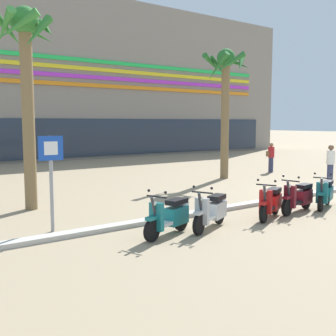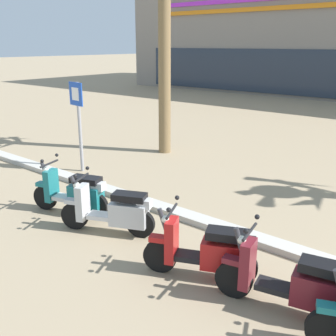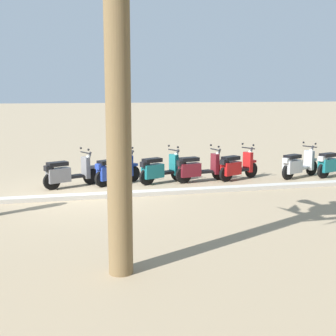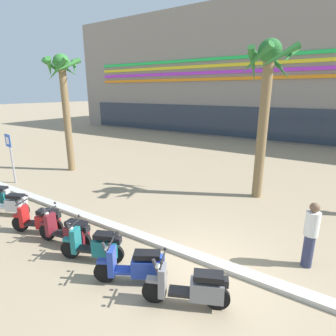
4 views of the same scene
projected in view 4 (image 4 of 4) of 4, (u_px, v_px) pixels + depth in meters
ground_plane at (199, 270)px, 6.86m from camera, size 200.00×200.00×0.00m
curb_strip at (206, 260)px, 7.17m from camera, size 60.00×0.36×0.12m
mall_facade_backdrop at (288, 75)px, 28.74m from camera, size 45.49×15.19×12.10m
scooter_silver_last_in_row at (9, 204)px, 9.77m from camera, size 1.70×0.93×1.17m
scooter_red_second_in_line at (40, 220)px, 8.51m from camera, size 1.61×0.88×1.17m
scooter_maroon_far_back at (68, 231)px, 7.83m from camera, size 1.83×0.70×1.17m
scooter_teal_lead_nearest at (96, 246)px, 7.11m from camera, size 1.65×0.88×1.17m
scooter_blue_mid_rear at (136, 266)px, 6.28m from camera, size 1.53×0.99×1.17m
scooter_grey_gap_after_mid at (193, 288)px, 5.59m from camera, size 1.71×0.94×1.17m
crossing_sign at (11, 153)px, 12.98m from camera, size 0.60×0.15×2.40m
palm_tree_mid_walkway at (64, 87)px, 14.35m from camera, size 1.99×2.00×6.20m
palm_tree_far_corner at (267, 85)px, 10.42m from camera, size 2.17×2.23×6.22m
pedestrian_strolling_near_curb at (311, 233)px, 6.77m from camera, size 0.34×0.34×1.74m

